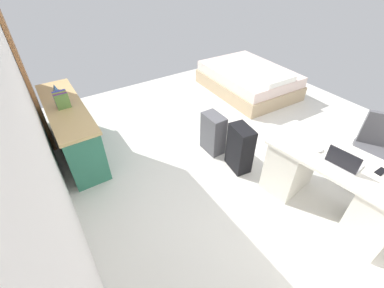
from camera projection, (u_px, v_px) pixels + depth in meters
The scene contains 14 objects.
ground_plane at pixel (232, 148), 4.04m from camera, with size 5.88×5.88×0.00m, color silver.
wall_back at pixel (30, 124), 2.20m from camera, with size 4.88×0.10×2.64m, color white.
door_wooden at pixel (26, 77), 3.66m from camera, with size 0.88×0.05×2.04m, color #936038.
desk at pixel (330, 184), 2.91m from camera, with size 1.52×0.85×0.75m.
office_chair at pixel (373, 155), 3.25m from camera, with size 0.63×0.63×0.94m.
credenza at pixel (72, 129), 3.76m from camera, with size 1.80×0.48×0.78m.
bed at pixel (248, 80), 5.44m from camera, with size 1.95×1.47×0.58m.
suitcase_black at pixel (240, 148), 3.50m from camera, with size 0.36×0.22×0.66m, color black.
suitcase_spare_grey at pixel (213, 133), 3.82m from camera, with size 0.36×0.22×0.61m, color #4C4C51.
laptop at pixel (344, 161), 2.59m from camera, with size 0.34×0.26×0.21m.
computer_mouse at pixel (320, 150), 2.79m from camera, with size 0.06×0.10×0.03m, color white.
cell_phone_near_laptop at pixel (381, 171), 2.54m from camera, with size 0.07×0.14×0.01m, color black.
book_row at pixel (62, 100), 3.44m from camera, with size 0.16×0.17×0.21m.
figurine_small at pixel (55, 88), 3.82m from camera, with size 0.08×0.08×0.11m, color #4C7FBF.
Camera 1 is at (-2.29, 2.25, 2.54)m, focal length 24.27 mm.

